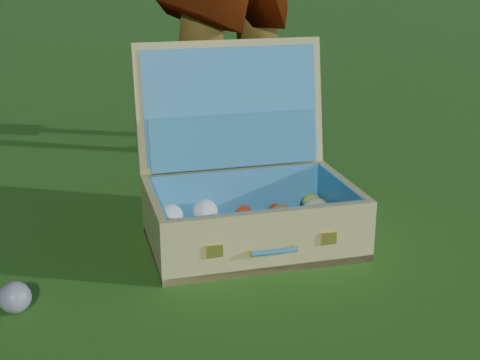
# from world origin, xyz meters

# --- Properties ---
(ground) EXTENTS (60.00, 60.00, 0.00)m
(ground) POSITION_xyz_m (0.00, 0.00, 0.00)
(ground) COLOR #215114
(ground) RESTS_ON ground
(stray_ball) EXTENTS (0.07, 0.07, 0.07)m
(stray_ball) POSITION_xyz_m (-0.52, -0.07, 0.04)
(stray_ball) COLOR #3A6599
(stray_ball) RESTS_ON ground
(suitcase) EXTENTS (0.62, 0.56, 0.52)m
(suitcase) POSITION_xyz_m (0.12, 0.10, 0.15)
(suitcase) COLOR tan
(suitcase) RESTS_ON ground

